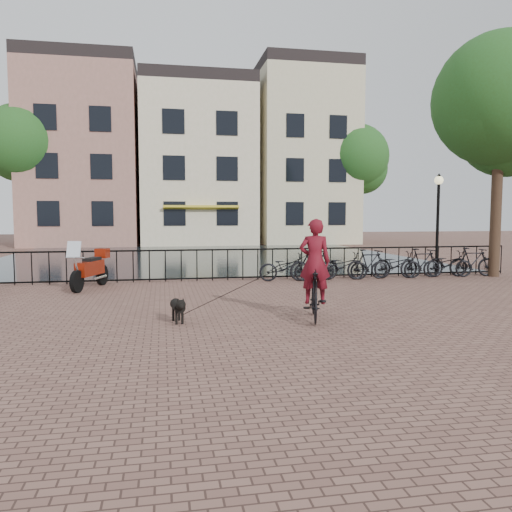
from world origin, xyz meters
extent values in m
plane|color=brown|center=(0.00, 0.00, 0.00)|extent=(100.00, 100.00, 0.00)
plane|color=black|center=(0.00, 17.30, 0.00)|extent=(20.00, 20.00, 0.00)
cube|color=black|center=(0.00, 8.00, 1.00)|extent=(20.00, 0.05, 0.05)
cube|color=black|center=(0.00, 8.00, 0.08)|extent=(20.00, 0.05, 0.05)
cube|color=#926355|center=(-7.50, 30.00, 6.00)|extent=(7.50, 9.00, 12.00)
cube|color=black|center=(-7.50, 30.00, 12.40)|extent=(7.50, 9.00, 0.80)
cube|color=beige|center=(0.50, 30.00, 5.50)|extent=(8.00, 9.00, 11.00)
cube|color=black|center=(0.50, 30.00, 11.40)|extent=(8.00, 9.00, 0.80)
cube|color=gold|center=(0.50, 25.30, 2.60)|extent=(5.00, 0.60, 0.15)
cube|color=beige|center=(8.50, 30.00, 6.25)|extent=(7.00, 9.00, 12.50)
cube|color=black|center=(8.50, 30.00, 12.90)|extent=(7.00, 9.00, 0.80)
cylinder|color=black|center=(-11.00, 27.00, 3.15)|extent=(0.36, 0.36, 6.30)
sphere|color=#26521B|center=(-11.00, 27.00, 6.75)|extent=(5.04, 5.04, 5.04)
cylinder|color=black|center=(9.20, 7.30, 2.80)|extent=(0.36, 0.36, 5.60)
sphere|color=#26521B|center=(9.20, 7.30, 6.00)|extent=(4.48, 4.48, 4.48)
cylinder|color=black|center=(12.00, 27.00, 2.97)|extent=(0.36, 0.36, 5.95)
sphere|color=#26521B|center=(12.00, 27.00, 6.38)|extent=(4.76, 4.76, 4.76)
cylinder|color=black|center=(7.20, 7.60, 1.60)|extent=(0.10, 0.10, 3.20)
sphere|color=beige|center=(7.20, 7.60, 3.30)|extent=(0.30, 0.30, 0.30)
imported|color=black|center=(0.94, 1.58, 0.53)|extent=(0.93, 1.82, 1.05)
imported|color=maroon|center=(0.94, 1.58, 1.37)|extent=(0.86, 0.67, 2.06)
imported|color=black|center=(1.80, 7.40, 0.45)|extent=(1.76, 0.74, 0.90)
imported|color=black|center=(2.75, 7.40, 0.50)|extent=(1.70, 0.60, 1.00)
imported|color=black|center=(3.70, 7.40, 0.45)|extent=(1.76, 0.74, 0.90)
imported|color=black|center=(4.65, 7.40, 0.50)|extent=(1.72, 0.72, 1.00)
imported|color=black|center=(5.60, 7.40, 0.45)|extent=(1.76, 0.76, 0.90)
imported|color=black|center=(6.55, 7.40, 0.50)|extent=(1.70, 0.62, 1.00)
imported|color=black|center=(7.50, 7.40, 0.45)|extent=(1.77, 0.79, 0.90)
imported|color=black|center=(8.45, 7.40, 0.50)|extent=(1.71, 0.65, 1.00)
camera|label=1|loc=(-2.08, -8.06, 2.14)|focal=35.00mm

